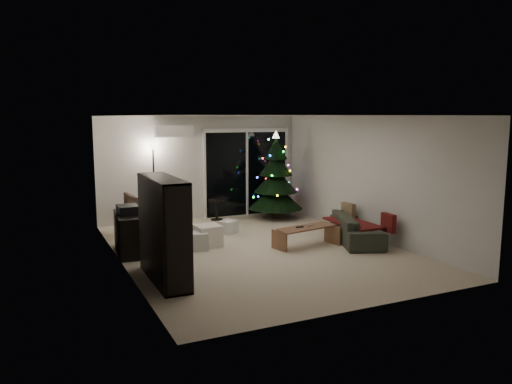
# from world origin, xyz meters

# --- Properties ---
(room) EXTENTS (6.50, 7.51, 2.60)m
(room) POSITION_xyz_m (0.46, 1.49, 1.02)
(room) COLOR beige
(room) RESTS_ON ground
(bookshelf) EXTENTS (0.98, 1.62, 1.59)m
(bookshelf) POSITION_xyz_m (-2.25, -1.03, 0.79)
(bookshelf) COLOR black
(bookshelf) RESTS_ON floor
(media_cabinet) EXTENTS (0.54, 1.21, 0.74)m
(media_cabinet) POSITION_xyz_m (-2.25, 0.75, 0.37)
(media_cabinet) COLOR black
(media_cabinet) RESTS_ON floor
(stereo) EXTENTS (0.37, 0.44, 0.16)m
(stereo) POSITION_xyz_m (-2.25, 0.75, 0.81)
(stereo) COLOR black
(stereo) RESTS_ON media_cabinet
(armchair) EXTENTS (1.03, 1.05, 0.88)m
(armchair) POSITION_xyz_m (-1.47, 2.30, 0.44)
(armchair) COLOR #403025
(armchair) RESTS_ON floor
(ottoman) EXTENTS (0.48, 0.48, 0.41)m
(ottoman) POSITION_xyz_m (-0.78, 0.61, 0.21)
(ottoman) COLOR silver
(ottoman) RESTS_ON floor
(cardboard_box_a) EXTENTS (0.53, 0.45, 0.33)m
(cardboard_box_a) POSITION_xyz_m (-1.08, 0.48, 0.16)
(cardboard_box_a) COLOR silver
(cardboard_box_a) RESTS_ON floor
(cardboard_box_b) EXTENTS (0.49, 0.47, 0.28)m
(cardboard_box_b) POSITION_xyz_m (-0.02, 1.46, 0.14)
(cardboard_box_b) COLOR silver
(cardboard_box_b) RESTS_ON floor
(side_table) EXTENTS (0.44, 0.44, 0.50)m
(side_table) POSITION_xyz_m (0.25, 2.89, 0.25)
(side_table) COLOR black
(side_table) RESTS_ON floor
(floor_lamp) EXTENTS (0.30, 0.30, 1.87)m
(floor_lamp) POSITION_xyz_m (-1.22, 3.05, 0.94)
(floor_lamp) COLOR black
(floor_lamp) RESTS_ON floor
(sofa) EXTENTS (1.36, 1.98, 0.54)m
(sofa) POSITION_xyz_m (2.05, -0.29, 0.27)
(sofa) COLOR #242720
(sofa) RESTS_ON floor
(sofa_throw) EXTENTS (0.57, 1.33, 0.04)m
(sofa_throw) POSITION_xyz_m (1.95, -0.29, 0.39)
(sofa_throw) COLOR maroon
(sofa_throw) RESTS_ON sofa
(cushion_a) EXTENTS (0.14, 0.36, 0.35)m
(cushion_a) POSITION_xyz_m (2.30, 0.36, 0.49)
(cushion_a) COLOR #8A7253
(cushion_a) RESTS_ON sofa
(cushion_b) EXTENTS (0.13, 0.36, 0.35)m
(cushion_b) POSITION_xyz_m (2.30, -0.94, 0.49)
(cushion_b) COLOR maroon
(cushion_b) RESTS_ON sofa
(coffee_table) EXTENTS (1.30, 0.66, 0.39)m
(coffee_table) POSITION_xyz_m (0.93, -0.22, 0.20)
(coffee_table) COLOR brown
(coffee_table) RESTS_ON floor
(remote_a) EXTENTS (0.16, 0.05, 0.02)m
(remote_a) POSITION_xyz_m (0.78, -0.22, 0.40)
(remote_a) COLOR black
(remote_a) RESTS_ON coffee_table
(remote_b) EXTENTS (0.15, 0.09, 0.02)m
(remote_b) POSITION_xyz_m (1.03, -0.17, 0.40)
(remote_b) COLOR slate
(remote_b) RESTS_ON coffee_table
(christmas_tree) EXTENTS (1.65, 1.65, 2.15)m
(christmas_tree) POSITION_xyz_m (1.66, 2.49, 1.08)
(christmas_tree) COLOR black
(christmas_tree) RESTS_ON floor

